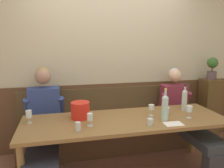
# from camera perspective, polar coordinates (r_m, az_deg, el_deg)

# --- Properties ---
(room_wall_back) EXTENTS (6.80, 0.08, 2.80)m
(room_wall_back) POSITION_cam_1_polar(r_m,az_deg,el_deg) (3.52, -0.85, 6.72)
(room_wall_back) COLOR #C2B597
(room_wall_back) RESTS_ON ground
(wood_wainscot_panel) EXTENTS (6.80, 0.03, 1.00)m
(wood_wainscot_panel) POSITION_cam_1_polar(r_m,az_deg,el_deg) (3.65, -0.62, -7.62)
(wood_wainscot_panel) COLOR brown
(wood_wainscot_panel) RESTS_ON ground
(wall_bench) EXTENTS (2.73, 0.42, 0.94)m
(wall_bench) POSITION_cam_1_polar(r_m,az_deg,el_deg) (3.53, 0.14, -12.02)
(wall_bench) COLOR brown
(wall_bench) RESTS_ON ground
(dining_table) EXTENTS (2.43, 0.82, 0.73)m
(dining_table) POSITION_cam_1_polar(r_m,az_deg,el_deg) (2.78, 3.40, -10.15)
(dining_table) COLOR brown
(dining_table) RESTS_ON ground
(person_center_right_seat) EXTENTS (0.52, 1.26, 1.31)m
(person_center_right_seat) POSITION_cam_1_polar(r_m,az_deg,el_deg) (3.01, -16.70, -9.38)
(person_center_right_seat) COLOR #372730
(person_center_right_seat) RESTS_ON ground
(person_left_seat) EXTENTS (0.49, 1.25, 1.24)m
(person_left_seat) POSITION_cam_1_polar(r_m,az_deg,el_deg) (3.44, 17.94, -7.63)
(person_left_seat) COLOR #323036
(person_left_seat) RESTS_ON ground
(ice_bucket) EXTENTS (0.23, 0.23, 0.20)m
(ice_bucket) POSITION_cam_1_polar(r_m,az_deg,el_deg) (2.77, -7.93, -6.53)
(ice_bucket) COLOR red
(ice_bucket) RESTS_ON dining_table
(wine_bottle_green_tall) EXTENTS (0.08, 0.08, 0.38)m
(wine_bottle_green_tall) POSITION_cam_1_polar(r_m,az_deg,el_deg) (2.73, 13.05, -5.57)
(wine_bottle_green_tall) COLOR #ABCBC0
(wine_bottle_green_tall) RESTS_ON dining_table
(wine_bottle_amber_mid) EXTENTS (0.07, 0.07, 0.35)m
(wine_bottle_amber_mid) POSITION_cam_1_polar(r_m,az_deg,el_deg) (3.20, 17.68, -3.62)
(wine_bottle_amber_mid) COLOR #B6C9BC
(wine_bottle_amber_mid) RESTS_ON dining_table
(wine_glass_by_bottle) EXTENTS (0.07, 0.07, 0.14)m
(wine_glass_by_bottle) POSITION_cam_1_polar(r_m,az_deg,el_deg) (2.88, 9.83, -5.82)
(wine_glass_by_bottle) COLOR silver
(wine_glass_by_bottle) RESTS_ON dining_table
(wine_glass_center_front) EXTENTS (0.07, 0.07, 0.14)m
(wine_glass_center_front) POSITION_cam_1_polar(r_m,az_deg,el_deg) (2.53, -5.53, -8.39)
(wine_glass_center_front) COLOR silver
(wine_glass_center_front) RESTS_ON dining_table
(wine_glass_center_rear) EXTENTS (0.07, 0.07, 0.15)m
(wine_glass_center_rear) POSITION_cam_1_polar(r_m,az_deg,el_deg) (2.76, -20.11, -7.15)
(wine_glass_center_rear) COLOR silver
(wine_glass_center_rear) RESTS_ON dining_table
(wine_glass_mid_right) EXTENTS (0.07, 0.07, 0.15)m
(wine_glass_mid_right) POSITION_cam_1_polar(r_m,az_deg,el_deg) (2.91, 18.80, -5.97)
(wine_glass_mid_right) COLOR silver
(wine_glass_mid_right) RESTS_ON dining_table
(water_tumbler_right) EXTENTS (0.06, 0.06, 0.09)m
(water_tumbler_right) POSITION_cam_1_polar(r_m,az_deg,el_deg) (2.42, -8.49, -10.48)
(water_tumbler_right) COLOR silver
(water_tumbler_right) RESTS_ON dining_table
(water_tumbler_left) EXTENTS (0.06, 0.06, 0.08)m
(water_tumbler_left) POSITION_cam_1_polar(r_m,az_deg,el_deg) (2.59, 9.53, -9.32)
(water_tumbler_left) COLOR silver
(water_tumbler_left) RESTS_ON dining_table
(water_tumbler_center) EXTENTS (0.07, 0.07, 0.09)m
(water_tumbler_center) POSITION_cam_1_polar(r_m,az_deg,el_deg) (3.01, 13.57, -6.44)
(water_tumbler_center) COLOR silver
(water_tumbler_center) RESTS_ON dining_table
(tasting_sheet_left_guest) EXTENTS (0.22, 0.16, 0.00)m
(tasting_sheet_left_guest) POSITION_cam_1_polar(r_m,az_deg,el_deg) (2.69, 15.13, -9.59)
(tasting_sheet_left_guest) COLOR white
(tasting_sheet_left_guest) RESTS_ON dining_table
(corner_pedestal) EXTENTS (0.28, 0.28, 1.03)m
(corner_pedestal) POSITION_cam_1_polar(r_m,az_deg,el_deg) (4.17, 23.04, -5.90)
(corner_pedestal) COLOR #523A1C
(corner_pedestal) RESTS_ON ground
(potted_plant) EXTENTS (0.17, 0.17, 0.36)m
(potted_plant) POSITION_cam_1_polar(r_m,az_deg,el_deg) (4.03, 23.80, 3.81)
(potted_plant) COLOR #544444
(potted_plant) RESTS_ON corner_pedestal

